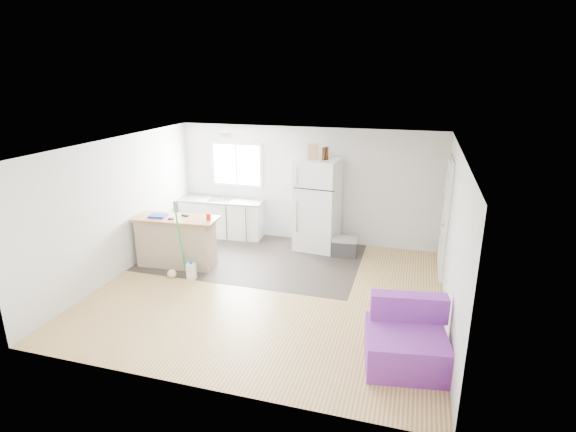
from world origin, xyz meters
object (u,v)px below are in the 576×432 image
(kitchen_cabinets, at_px, (222,217))
(mop, at_px, (174,265))
(refrigerator, at_px, (318,205))
(cooler, at_px, (344,246))
(blue_tray, at_px, (158,216))
(cardboard_box, at_px, (313,152))
(peninsula, at_px, (176,241))
(bottle_right, at_px, (327,153))
(bottle_left, at_px, (324,154))
(purple_seat, at_px, (406,341))
(cleaner_jug, at_px, (191,271))
(red_cup, at_px, (208,217))

(kitchen_cabinets, distance_m, mop, 2.19)
(kitchen_cabinets, bearing_deg, refrigerator, -7.18)
(cooler, bearing_deg, refrigerator, 149.69)
(blue_tray, distance_m, cardboard_box, 3.13)
(kitchen_cabinets, height_order, peninsula, kitchen_cabinets)
(cooler, distance_m, bottle_right, 1.84)
(refrigerator, xyz_separation_m, bottle_left, (0.12, -0.07, 1.04))
(kitchen_cabinets, bearing_deg, cooler, -12.21)
(kitchen_cabinets, relative_size, purple_seat, 1.73)
(bottle_right, bearing_deg, kitchen_cabinets, 176.93)
(bottle_left, bearing_deg, purple_seat, -62.19)
(mop, xyz_separation_m, blue_tray, (-0.50, 0.43, 0.72))
(kitchen_cabinets, height_order, cardboard_box, cardboard_box)
(purple_seat, distance_m, bottle_right, 4.19)
(peninsula, xyz_separation_m, cleaner_jug, (0.53, -0.47, -0.33))
(mop, relative_size, blue_tray, 4.75)
(bottle_left, bearing_deg, blue_tray, -149.80)
(peninsula, xyz_separation_m, purple_seat, (4.19, -1.85, -0.19))
(cooler, bearing_deg, cardboard_box, 158.84)
(cleaner_jug, height_order, blue_tray, blue_tray)
(kitchen_cabinets, distance_m, cardboard_box, 2.60)
(refrigerator, xyz_separation_m, mop, (-2.09, -2.07, -0.69))
(bottle_left, bearing_deg, kitchen_cabinets, 175.52)
(cooler, bearing_deg, mop, -152.30)
(mop, height_order, blue_tray, mop)
(blue_tray, bearing_deg, bottle_right, 30.66)
(purple_seat, height_order, mop, mop)
(mop, height_order, bottle_right, bottle_right)
(cardboard_box, xyz_separation_m, bottle_left, (0.21, 0.02, -0.03))
(mop, bearing_deg, cardboard_box, 31.49)
(peninsula, xyz_separation_m, red_cup, (0.66, 0.04, 0.52))
(red_cup, bearing_deg, kitchen_cabinets, 107.28)
(cleaner_jug, bearing_deg, mop, 175.05)
(peninsula, distance_m, bottle_right, 3.28)
(cooler, xyz_separation_m, bottle_right, (-0.45, 0.26, 1.77))
(peninsula, bearing_deg, purple_seat, -28.01)
(peninsula, bearing_deg, cooler, 20.16)
(purple_seat, height_order, blue_tray, blue_tray)
(cleaner_jug, height_order, bottle_right, bottle_right)
(peninsula, bearing_deg, red_cup, -0.61)
(cardboard_box, bearing_deg, mop, -135.21)
(blue_tray, height_order, cardboard_box, cardboard_box)
(kitchen_cabinets, height_order, blue_tray, kitchen_cabinets)
(blue_tray, bearing_deg, red_cup, 5.85)
(cooler, height_order, red_cup, red_cup)
(blue_tray, bearing_deg, purple_seat, -21.74)
(mop, height_order, cardboard_box, cardboard_box)
(kitchen_cabinets, height_order, bottle_right, bottle_right)
(mop, height_order, bottle_left, bottle_left)
(refrigerator, height_order, red_cup, refrigerator)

